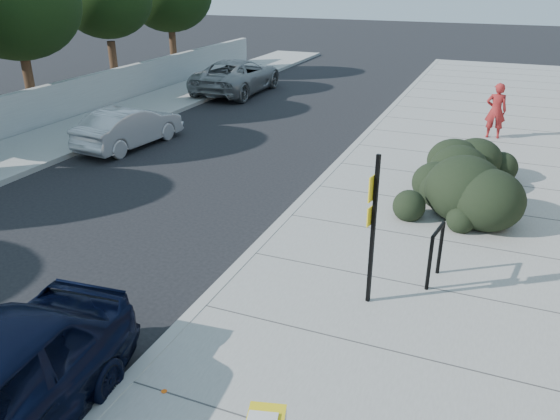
{
  "coord_description": "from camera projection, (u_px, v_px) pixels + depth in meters",
  "views": [
    {
      "loc": [
        4.19,
        -6.67,
        5.29
      ],
      "look_at": [
        0.48,
        2.37,
        1.0
      ],
      "focal_mm": 35.0,
      "sensor_mm": 36.0,
      "label": 1
    }
  ],
  "objects": [
    {
      "name": "suv_silver",
      "position": [
        237.0,
        76.0,
        25.56
      ],
      "size": [
        2.66,
        5.63,
        1.55
      ],
      "primitive_type": "imported",
      "rotation": [
        0.0,
        0.0,
        3.16
      ],
      "color": "gray",
      "rests_on": "ground"
    },
    {
      "name": "sidewalk_far",
      "position": [
        12.0,
        156.0,
        16.74
      ],
      "size": [
        3.0,
        50.0,
        0.15
      ],
      "primitive_type": "cube",
      "color": "gray",
      "rests_on": "ground"
    },
    {
      "name": "curb_far",
      "position": [
        50.0,
        162.0,
        16.21
      ],
      "size": [
        0.22,
        50.0,
        0.17
      ],
      "primitive_type": "cube",
      "color": "#9E9E99",
      "rests_on": "ground"
    },
    {
      "name": "ground",
      "position": [
        201.0,
        312.0,
        9.23
      ],
      "size": [
        120.0,
        120.0,
        0.0
      ],
      "primitive_type": "plane",
      "color": "black",
      "rests_on": "ground"
    },
    {
      "name": "sidewalk_near",
      "position": [
        552.0,
        241.0,
        11.49
      ],
      "size": [
        11.2,
        50.0,
        0.15
      ],
      "primitive_type": "cube",
      "color": "gray",
      "rests_on": "ground"
    },
    {
      "name": "sign_post",
      "position": [
        373.0,
        222.0,
        8.69
      ],
      "size": [
        0.13,
        0.3,
        2.6
      ],
      "rotation": [
        0.0,
        0.0,
        -0.22
      ],
      "color": "black",
      "rests_on": "sidewalk_near"
    },
    {
      "name": "wagon_silver",
      "position": [
        129.0,
        127.0,
        17.71
      ],
      "size": [
        1.75,
        4.03,
        1.29
      ],
      "primitive_type": "imported",
      "rotation": [
        0.0,
        0.0,
        3.04
      ],
      "color": "#B0B1B5",
      "rests_on": "ground"
    },
    {
      "name": "hedge",
      "position": [
        463.0,
        166.0,
        13.24
      ],
      "size": [
        3.62,
        4.68,
        1.57
      ],
      "primitive_type": "ellipsoid",
      "rotation": [
        0.0,
        0.0,
        -0.42
      ],
      "color": "black",
      "rests_on": "sidewalk_near"
    },
    {
      "name": "tree_far_d",
      "position": [
        15.0,
        5.0,
        19.51
      ],
      "size": [
        4.6,
        4.6,
        6.16
      ],
      "color": "#332114",
      "rests_on": "ground"
    },
    {
      "name": "bike_rack",
      "position": [
        436.0,
        250.0,
        9.61
      ],
      "size": [
        0.17,
        0.72,
        1.06
      ],
      "rotation": [
        0.0,
        0.0,
        -0.15
      ],
      "color": "black",
      "rests_on": "sidewalk_near"
    },
    {
      "name": "pedestrian",
      "position": [
        496.0,
        111.0,
        18.0
      ],
      "size": [
        0.7,
        0.49,
        1.83
      ],
      "primitive_type": "imported",
      "rotation": [
        0.0,
        0.0,
        3.22
      ],
      "color": "maroon",
      "rests_on": "sidewalk_near"
    },
    {
      "name": "curb_near",
      "position": [
        302.0,
        201.0,
        13.43
      ],
      "size": [
        0.22,
        50.0,
        0.17
      ],
      "primitive_type": "cube",
      "color": "#9E9E99",
      "rests_on": "ground"
    }
  ]
}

